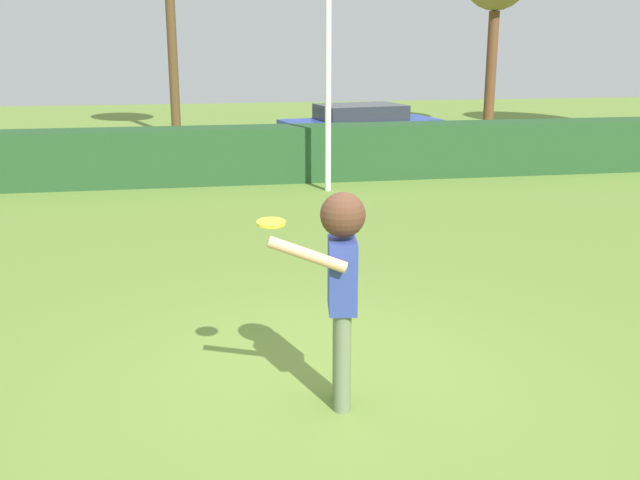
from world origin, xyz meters
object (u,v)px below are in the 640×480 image
object	(u,v)px
frisbee	(271,223)
parked_car_blue	(360,126)
person	(341,271)
lamppost	(328,35)

from	to	relation	value
frisbee	parked_car_blue	world-z (taller)	frisbee
parked_car_blue	person	bearing A→B (deg)	-103.85
person	parked_car_blue	xyz separation A→B (m)	(3.46, 14.04, -0.48)
frisbee	lamppost	world-z (taller)	lamppost
lamppost	parked_car_blue	xyz separation A→B (m)	(1.88, 5.20, -2.33)
person	parked_car_blue	size ratio (longest dim) A/B	0.41
frisbee	parked_car_blue	distance (m)	14.43
lamppost	parked_car_blue	bearing A→B (deg)	70.10
person	lamppost	xyz separation A→B (m)	(1.58, 8.85, 1.85)
frisbee	lamppost	size ratio (longest dim) A/B	0.04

